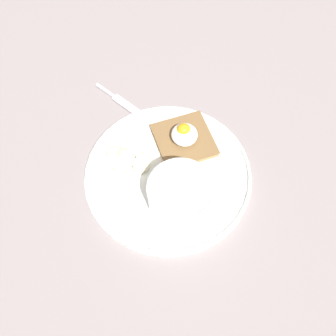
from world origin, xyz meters
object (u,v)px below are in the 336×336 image
toast_slice (184,140)px  banana_slice_outer (143,154)px  banana_slice_inner (141,165)px  banana_slice_left (127,142)px  banana_slice_right (112,149)px  banana_slice_upper (113,168)px  knife (117,98)px  banana_slice_front (127,160)px  banana_slice_back (126,173)px  oatmeal_bowl (180,195)px  poached_egg (184,134)px

toast_slice → banana_slice_outer: size_ratio=3.31×
banana_slice_inner → banana_slice_outer: same height
banana_slice_left → banana_slice_right: (1.69, -2.44, 0.17)cm
toast_slice → banana_slice_right: bearing=-78.3°
banana_slice_inner → banana_slice_upper: 5.10cm
banana_slice_inner → knife: (-16.25, -6.62, -1.16)cm
knife → banana_slice_right: bearing=4.1°
toast_slice → banana_slice_front: toast_slice is taller
banana_slice_right → knife: bearing=-175.9°
banana_slice_right → banana_slice_front: bearing=54.7°
banana_slice_front → banana_slice_left: 3.81cm
banana_slice_back → knife: size_ratio=0.38×
toast_slice → banana_slice_front: 11.47cm
toast_slice → banana_slice_back: bearing=-53.1°
oatmeal_bowl → banana_slice_back: 11.38cm
banana_slice_inner → banana_slice_outer: 2.40cm
banana_slice_front → banana_slice_upper: 2.97cm
toast_slice → banana_slice_inner: size_ratio=3.22×
toast_slice → banana_slice_front: bearing=-64.9°
toast_slice → banana_slice_upper: 14.38cm
banana_slice_upper → knife: banana_slice_upper is taller
banana_slice_back → banana_slice_outer: bearing=147.6°
poached_egg → banana_slice_inner: 9.93cm
toast_slice → banana_slice_upper: (6.72, -12.70, -0.30)cm
poached_egg → banana_slice_right: (2.87, -13.29, -2.00)cm
banana_slice_inner → knife: size_ratio=0.41×
toast_slice → poached_egg: poached_egg is taller
banana_slice_back → knife: bearing=-167.1°
oatmeal_bowl → banana_slice_inner: (-6.73, -7.41, -2.64)cm
oatmeal_bowl → poached_egg: 12.70cm
toast_slice → banana_slice_back: size_ratio=3.47×
banana_slice_front → banana_slice_inner: bearing=69.6°
banana_slice_front → banana_slice_left: bearing=-172.4°
banana_slice_front → banana_slice_outer: 3.18cm
banana_slice_front → oatmeal_bowl: bearing=52.6°
toast_slice → banana_slice_right: size_ratio=3.23×
banana_slice_inner → banana_slice_outer: size_ratio=1.03×
banana_slice_right → banana_slice_back: bearing=33.2°
knife → toast_slice: bearing=54.0°
banana_slice_inner → banana_slice_upper: size_ratio=0.83×
oatmeal_bowl → banana_slice_upper: (-5.87, -12.44, -2.76)cm
banana_slice_back → banana_slice_left: bearing=-173.6°
oatmeal_bowl → knife: (-22.98, -14.03, -3.80)cm
banana_slice_right → banana_slice_upper: size_ratio=0.83×
toast_slice → banana_slice_back: same height
oatmeal_bowl → poached_egg: oatmeal_bowl is taller
poached_egg → banana_slice_inner: poached_egg is taller
banana_slice_back → banana_slice_upper: size_ratio=0.77×
oatmeal_bowl → banana_slice_right: bearing=-126.9°
oatmeal_bowl → banana_slice_upper: size_ratio=2.22×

